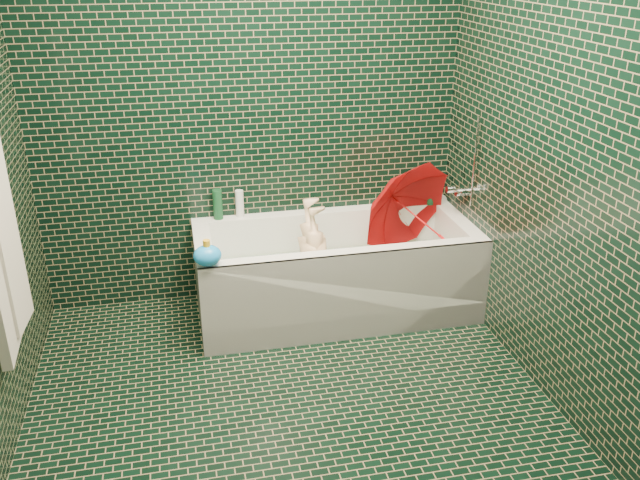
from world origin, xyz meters
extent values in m
plane|color=black|center=(0.00, 0.00, 0.00)|extent=(2.80, 2.80, 0.00)
plane|color=black|center=(0.00, 1.40, 1.25)|extent=(2.80, 0.00, 2.80)
plane|color=black|center=(0.00, -1.40, 1.25)|extent=(2.80, 0.00, 2.80)
plane|color=black|center=(1.30, 0.00, 1.25)|extent=(0.00, 2.80, 2.80)
cube|color=white|center=(0.45, 1.02, 0.07)|extent=(1.70, 0.75, 0.15)
cube|color=white|center=(0.45, 1.35, 0.35)|extent=(1.70, 0.10, 0.40)
cube|color=white|center=(0.45, 0.70, 0.35)|extent=(1.70, 0.10, 0.40)
cube|color=white|center=(1.25, 1.02, 0.35)|extent=(0.10, 0.55, 0.40)
cube|color=white|center=(-0.35, 1.02, 0.35)|extent=(0.10, 0.55, 0.40)
cube|color=white|center=(0.45, 0.66, 0.28)|extent=(1.70, 0.02, 0.55)
cube|color=green|center=(0.45, 1.02, 0.16)|extent=(1.35, 0.47, 0.01)
cube|color=silver|center=(0.45, 1.02, 0.30)|extent=(1.48, 0.53, 0.00)
cube|color=#B0ABA2|center=(-1.23, 0.33, 1.04)|extent=(0.06, 0.26, 1.06)
cylinder|color=silver|center=(1.28, 1.02, 0.73)|extent=(0.14, 0.05, 0.05)
cylinder|color=silver|center=(1.20, 1.08, 0.73)|extent=(0.05, 0.04, 0.04)
cylinder|color=silver|center=(1.27, 0.92, 0.95)|extent=(0.01, 0.01, 0.55)
imported|color=beige|center=(0.33, 1.00, 0.31)|extent=(0.88, 0.36, 0.26)
imported|color=red|center=(0.98, 1.03, 0.58)|extent=(0.87, 0.98, 0.83)
imported|color=white|center=(1.25, 1.32, 0.55)|extent=(0.12, 0.12, 0.27)
imported|color=#4F1C6C|center=(1.21, 1.35, 0.55)|extent=(0.12, 0.12, 0.19)
imported|color=#134324|center=(1.07, 1.37, 0.55)|extent=(0.16, 0.16, 0.16)
cylinder|color=#134324|center=(1.16, 1.32, 0.66)|extent=(0.07, 0.07, 0.22)
cylinder|color=silver|center=(1.17, 1.33, 0.64)|extent=(0.06, 0.06, 0.19)
cylinder|color=#134324|center=(-0.23, 1.36, 0.65)|extent=(0.07, 0.07, 0.19)
cylinder|color=white|center=(-0.09, 1.37, 0.64)|extent=(0.06, 0.06, 0.17)
ellipsoid|color=gold|center=(0.93, 1.36, 0.58)|extent=(0.09, 0.08, 0.06)
sphere|color=gold|center=(0.96, 1.35, 0.62)|extent=(0.04, 0.04, 0.04)
cone|color=orange|center=(0.98, 1.34, 0.61)|extent=(0.02, 0.02, 0.02)
ellipsoid|color=#1985E6|center=(-0.34, 0.68, 0.61)|extent=(0.18, 0.16, 0.12)
cylinder|color=gold|center=(-0.34, 0.68, 0.68)|extent=(0.04, 0.04, 0.04)
camera|label=1|loc=(-0.46, -2.64, 2.14)|focal=38.00mm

